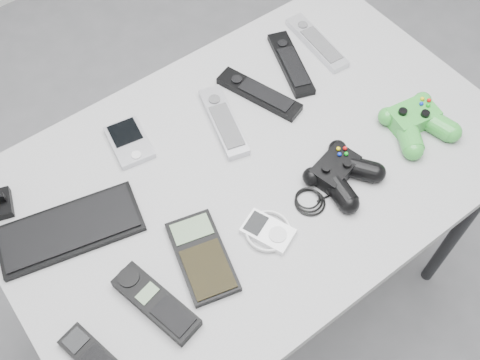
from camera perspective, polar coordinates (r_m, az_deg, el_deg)
floor at (r=1.87m, az=0.05°, el=-10.84°), size 3.50×3.50×0.00m
desk at (r=1.26m, az=1.44°, el=-0.00°), size 1.11×0.71×0.74m
pda_keyboard at (r=1.17m, az=-16.90°, el=-4.77°), size 0.30×0.18×0.02m
pda at (r=1.25m, az=-11.19°, el=3.83°), size 0.10×0.13×0.02m
remote_silver_a at (r=1.26m, az=-1.68°, el=5.99°), size 0.10×0.21×0.02m
remote_black_a at (r=1.32m, az=1.95°, el=8.79°), size 0.11×0.21×0.02m
remote_black_b at (r=1.39m, az=5.18°, el=11.74°), size 0.12×0.21×0.02m
remote_silver_b at (r=1.44m, az=7.80°, el=13.71°), size 0.07×0.21×0.02m
mobile_phone at (r=1.06m, az=-15.17°, el=-16.54°), size 0.07×0.12×0.02m
cordless_handset at (r=1.06m, az=-8.53°, el=-12.21°), size 0.10×0.19×0.03m
calculator at (r=1.09m, az=-3.87°, el=-7.73°), size 0.14×0.20×0.02m
mp3_player at (r=1.12m, az=2.86°, el=-5.19°), size 0.12×0.13×0.02m
controller_black at (r=1.19m, az=10.20°, el=0.83°), size 0.27×0.20×0.05m
controller_green at (r=1.31m, az=17.53°, el=5.78°), size 0.17×0.18×0.05m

